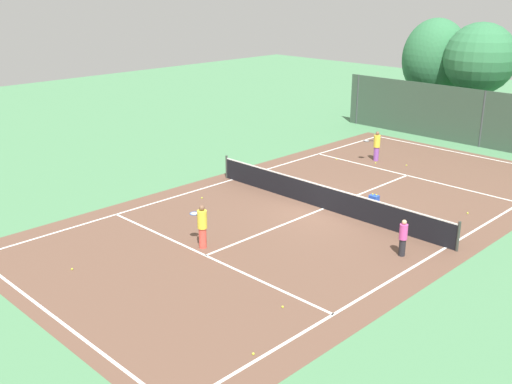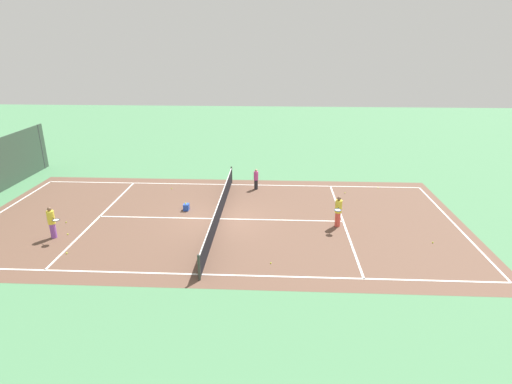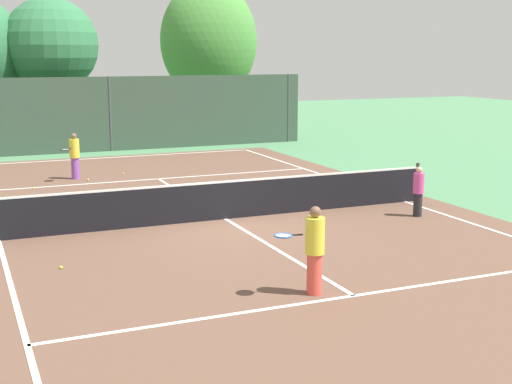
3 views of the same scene
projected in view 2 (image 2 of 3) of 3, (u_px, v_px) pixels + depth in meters
ground_plane at (220, 219)px, 21.63m from camera, size 80.00×80.00×0.00m
court_surface at (220, 219)px, 21.62m from camera, size 13.00×25.00×0.01m
tennis_net at (219, 210)px, 21.45m from camera, size 11.90×0.10×1.10m
player_0 at (52, 222)px, 19.29m from camera, size 0.75×0.84×1.55m
player_1 at (256, 179)px, 25.76m from camera, size 0.28×0.28×1.31m
player_2 at (338, 211)px, 20.50m from camera, size 0.92×0.48×1.59m
ball_crate at (186, 207)px, 22.69m from camera, size 0.38×0.29×0.43m
tennis_ball_0 at (68, 234)px, 19.84m from camera, size 0.07×0.07×0.07m
tennis_ball_1 at (345, 193)px, 25.25m from camera, size 0.07×0.07×0.07m
tennis_ball_2 at (378, 188)px, 26.12m from camera, size 0.07×0.07×0.07m
tennis_ball_3 at (172, 188)px, 26.00m from camera, size 0.07×0.07×0.07m
tennis_ball_4 at (271, 263)px, 17.26m from camera, size 0.07×0.07×0.07m
tennis_ball_5 at (66, 222)px, 21.15m from camera, size 0.07×0.07×0.07m
tennis_ball_6 at (433, 242)px, 19.02m from camera, size 0.07×0.07×0.07m
tennis_ball_7 at (67, 253)px, 18.06m from camera, size 0.07×0.07×0.07m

